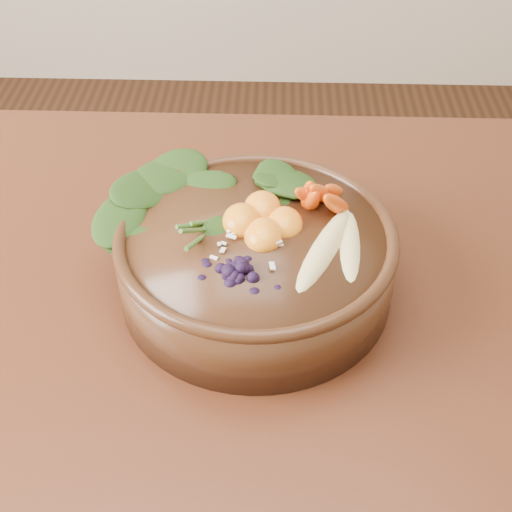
% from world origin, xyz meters
% --- Properties ---
extents(dining_table, '(1.60, 0.90, 0.75)m').
position_xyz_m(dining_table, '(0.00, 0.00, 0.66)').
color(dining_table, '#331C0C').
rests_on(dining_table, ground).
extents(stoneware_bowl, '(0.38, 0.38, 0.08)m').
position_xyz_m(stoneware_bowl, '(0.15, 0.04, 0.79)').
color(stoneware_bowl, '#452511').
rests_on(stoneware_bowl, dining_table).
extents(kale_heap, '(0.25, 0.23, 0.05)m').
position_xyz_m(kale_heap, '(0.12, 0.12, 0.86)').
color(kale_heap, '#244314').
rests_on(kale_heap, stoneware_bowl).
extents(carrot_cluster, '(0.08, 0.08, 0.09)m').
position_xyz_m(carrot_cluster, '(0.22, 0.11, 0.88)').
color(carrot_cluster, '#F45314').
rests_on(carrot_cluster, stoneware_bowl).
extents(banana_halves, '(0.09, 0.17, 0.03)m').
position_xyz_m(banana_halves, '(0.24, 0.02, 0.85)').
color(banana_halves, '#E0CC84').
rests_on(banana_halves, stoneware_bowl).
extents(mandarin_cluster, '(0.11, 0.12, 0.03)m').
position_xyz_m(mandarin_cluster, '(0.16, 0.06, 0.85)').
color(mandarin_cluster, orange).
rests_on(mandarin_cluster, stoneware_bowl).
extents(blueberry_pile, '(0.17, 0.14, 0.04)m').
position_xyz_m(blueberry_pile, '(0.14, -0.02, 0.86)').
color(blueberry_pile, black).
rests_on(blueberry_pile, stoneware_bowl).
extents(coconut_flakes, '(0.12, 0.10, 0.01)m').
position_xyz_m(coconut_flakes, '(0.15, 0.02, 0.84)').
color(coconut_flakes, white).
rests_on(coconut_flakes, stoneware_bowl).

